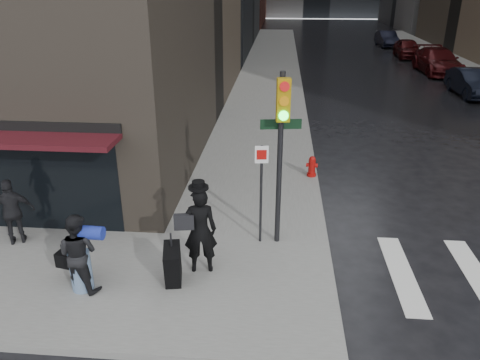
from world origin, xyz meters
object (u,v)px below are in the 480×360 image
Objects in this scene: fire_hydrant at (312,167)px; parked_car_3 at (438,61)px; man_jeans at (78,253)px; parked_car_2 at (472,83)px; parked_car_4 at (407,48)px; man_greycoat at (13,212)px; man_overcoat at (194,236)px; traffic_light at (279,139)px; parked_car_5 at (387,39)px.

parked_car_3 is (9.40, 19.19, 0.36)m from fire_hydrant.
fire_hydrant is at bearing -115.45° from man_jeans.
man_jeans is at bearing -128.19° from parked_car_2.
parked_car_2 is 13.43m from parked_car_4.
parked_car_3 is at bearing -149.37° from man_greycoat.
man_overcoat reaches higher than parked_car_3.
traffic_light is 38.13m from parked_car_5.
traffic_light is 4.89m from fire_hydrant.
traffic_light is (1.68, 1.37, 1.70)m from man_overcoat.
man_jeans is at bearing -120.43° from parked_car_3.
man_jeans is at bearing -127.96° from fire_hydrant.
traffic_light reaches higher than parked_car_5.
parked_car_4 is at bearing -120.60° from man_overcoat.
traffic_light is at bearing -115.22° from parked_car_3.
traffic_light is at bearing -106.77° from parked_car_5.
man_greycoat is (-2.23, 1.60, -0.03)m from man_jeans.
parked_car_2 is (10.31, 16.66, -2.03)m from traffic_light.
man_greycoat is at bearing -23.14° from man_jeans.
parked_car_4 is at bearing 70.83° from fire_hydrant.
man_overcoat is 0.50× the size of parked_car_5.
man_jeans is 1.03× the size of man_greycoat.
man_overcoat is 21.66m from parked_car_2.
man_greycoat is 29.05m from parked_car_3.
parked_car_3 reaches higher than parked_car_5.
parked_car_5 is (11.44, 38.17, -0.34)m from man_overcoat.
parked_car_3 is 1.32× the size of parked_car_5.
parked_car_3 is at bearing 87.64° from parked_car_2.
man_overcoat is 6.22m from fire_hydrant.
parked_car_5 is (13.61, 38.91, -0.29)m from man_jeans.
man_overcoat is 3.21× the size of fire_hydrant.
man_greycoat is at bearing -115.32° from parked_car_4.
parked_car_5 is (-0.69, 13.43, -0.11)m from parked_car_3.
parked_car_5 is (8.70, 32.62, 0.25)m from fire_hydrant.
traffic_light is (6.09, 0.51, 1.79)m from man_greycoat.
parked_car_2 is (16.40, 17.17, -0.24)m from man_greycoat.
man_overcoat is at bearing -108.60° from parked_car_5.
fire_hydrant is 0.12× the size of parked_car_3.
man_greycoat is at bearing -134.83° from parked_car_2.
man_greycoat is 40.54m from parked_car_5.
parked_car_2 is at bearing -114.53° from man_jeans.
man_greycoat is 2.45× the size of fire_hydrant.
parked_car_3 is at bearing -126.25° from man_overcoat.
parked_car_4 is 1.01× the size of parked_car_5.
parked_car_5 is (-0.55, 20.14, -0.02)m from parked_car_2.
man_overcoat is at bearing -117.24° from parked_car_3.
traffic_light is 0.93× the size of parked_car_2.
man_overcoat reaches higher than parked_car_4.
parked_car_3 is 1.30× the size of parked_car_4.
man_jeans is at bearing -110.86° from parked_car_4.
fire_hydrant is (7.14, 4.69, -0.51)m from man_greycoat.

